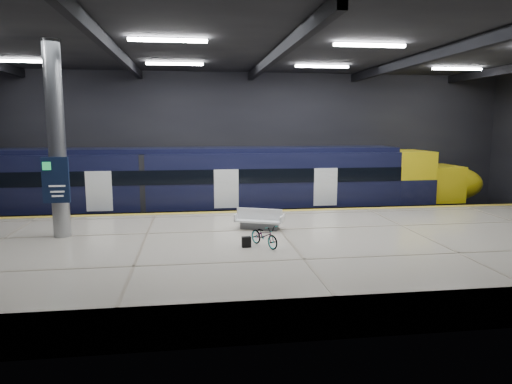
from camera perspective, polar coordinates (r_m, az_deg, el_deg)
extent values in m
plane|color=black|center=(18.93, 2.34, -7.23)|extent=(30.00, 30.00, 0.00)
cube|color=black|center=(26.16, -0.74, 6.01)|extent=(30.00, 0.10, 8.00)
cube|color=black|center=(10.52, 10.23, 2.23)|extent=(30.00, 0.10, 8.00)
cube|color=black|center=(18.46, 2.49, 17.43)|extent=(30.00, 16.00, 0.10)
cube|color=black|center=(18.33, -17.12, 16.35)|extent=(0.25, 16.00, 0.40)
cube|color=black|center=(18.42, 2.49, 16.67)|extent=(0.25, 16.00, 0.40)
cube|color=black|center=(20.36, 19.98, 15.39)|extent=(0.25, 16.00, 0.40)
cube|color=white|center=(16.19, -10.94, 18.14)|extent=(2.60, 0.18, 0.10)
cube|color=white|center=(17.35, 14.03, 17.38)|extent=(2.60, 0.18, 0.10)
cube|color=white|center=(23.42, -28.06, 14.26)|extent=(2.60, 0.18, 0.10)
cube|color=white|center=(22.12, -10.12, 15.50)|extent=(2.60, 0.18, 0.10)
cube|color=white|center=(22.98, 8.26, 15.27)|extent=(2.60, 0.18, 0.10)
cube|color=white|center=(25.78, 23.85, 13.90)|extent=(2.60, 0.18, 0.10)
cube|color=beige|center=(16.42, 3.91, -7.71)|extent=(30.00, 11.00, 1.10)
cube|color=gold|center=(21.32, 1.04, -2.39)|extent=(30.00, 0.40, 0.01)
cube|color=gray|center=(23.50, 0.26, -3.93)|extent=(30.00, 0.08, 0.16)
cube|color=gray|center=(24.89, -0.21, -3.22)|extent=(30.00, 0.08, 0.16)
cube|color=black|center=(23.92, -11.15, -2.72)|extent=(24.00, 2.58, 0.80)
cube|color=black|center=(23.64, -11.27, 1.51)|extent=(24.00, 2.80, 2.75)
cube|color=black|center=(23.51, -11.37, 5.13)|extent=(24.00, 2.30, 0.24)
cube|color=black|center=(22.21, -11.49, 1.78)|extent=(24.00, 0.04, 0.70)
cube|color=white|center=(22.30, -3.73, 0.40)|extent=(1.20, 0.05, 1.90)
cube|color=yellow|center=(26.30, 18.31, 1.93)|extent=(2.00, 2.80, 2.75)
ellipsoid|color=yellow|center=(27.59, 23.12, 0.97)|extent=(3.60, 2.52, 1.90)
cube|color=black|center=(26.41, 18.92, 2.31)|extent=(1.60, 2.38, 0.80)
cube|color=#595B60|center=(17.67, 0.42, -4.24)|extent=(1.49, 0.96, 0.27)
cube|color=white|center=(17.62, 0.42, -3.59)|extent=(1.94, 1.38, 0.07)
cube|color=white|center=(17.57, 0.42, -2.79)|extent=(1.68, 0.75, 0.45)
cube|color=white|center=(17.83, -2.37, -3.10)|extent=(0.34, 0.72, 0.27)
cube|color=white|center=(17.41, 3.28, -3.39)|extent=(0.34, 0.72, 0.27)
imported|color=#99999E|center=(15.16, 1.05, -5.46)|extent=(1.09, 1.48, 0.74)
cube|color=black|center=(15.13, -1.21, -6.26)|extent=(0.31, 0.19, 0.35)
cylinder|color=#9EA0A5|center=(17.59, -23.65, 5.91)|extent=(0.60, 0.60, 6.90)
cube|color=#0E1A36|center=(17.29, -23.76, 1.37)|extent=(0.90, 0.12, 1.60)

